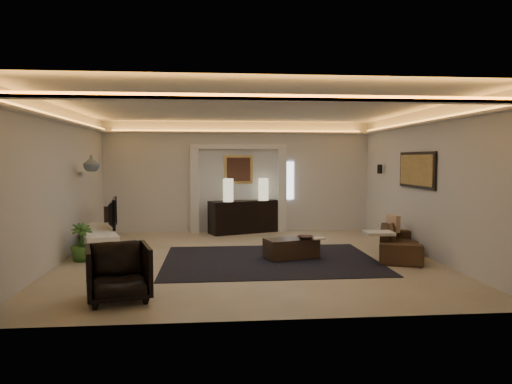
{
  "coord_description": "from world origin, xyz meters",
  "views": [
    {
      "loc": [
        -0.68,
        -8.97,
        1.92
      ],
      "look_at": [
        0.2,
        0.6,
        1.25
      ],
      "focal_mm": 33.09,
      "sensor_mm": 36.0,
      "label": 1
    }
  ],
  "objects": [
    {
      "name": "magazine",
      "position": [
        1.32,
        -0.18,
        0.42
      ],
      "size": [
        0.28,
        0.22,
        0.03
      ],
      "primitive_type": "cube",
      "rotation": [
        0.0,
        0.0,
        0.11
      ],
      "color": "silver",
      "rests_on": "coffee_table"
    },
    {
      "name": "plant",
      "position": [
        -3.15,
        0.07,
        0.36
      ],
      "size": [
        0.55,
        0.55,
        0.72
      ],
      "primitive_type": "imported",
      "rotation": [
        0.0,
        0.0,
        0.56
      ],
      "color": "#376828",
      "rests_on": "ground"
    },
    {
      "name": "wall_left",
      "position": [
        -3.5,
        0.0,
        1.45
      ],
      "size": [
        0.0,
        7.0,
        7.0
      ],
      "primitive_type": "plane",
      "rotation": [
        1.57,
        0.0,
        1.57
      ],
      "color": "silver",
      "rests_on": "ground"
    },
    {
      "name": "wall_sconce",
      "position": [
        3.38,
        2.2,
        1.68
      ],
      "size": [
        0.12,
        0.12,
        0.22
      ],
      "primitive_type": "cylinder",
      "color": "black",
      "rests_on": "wall_right"
    },
    {
      "name": "throw_blanket",
      "position": [
        2.39,
        -0.54,
        0.55
      ],
      "size": [
        0.53,
        0.44,
        0.06
      ],
      "primitive_type": "cube",
      "rotation": [
        0.0,
        0.0,
        -0.04
      ],
      "color": "beige",
      "rests_on": "sofa"
    },
    {
      "name": "armchair",
      "position": [
        -1.97,
        -2.52,
        0.38
      ],
      "size": [
        1.02,
        1.03,
        0.77
      ],
      "primitive_type": "imported",
      "rotation": [
        0.0,
        0.0,
        0.27
      ],
      "color": "#2D241D",
      "rests_on": "ground"
    },
    {
      "name": "coffee_table",
      "position": [
        0.82,
        -0.04,
        0.2
      ],
      "size": [
        1.09,
        0.78,
        0.37
      ],
      "primitive_type": "cube",
      "rotation": [
        0.0,
        0.0,
        0.27
      ],
      "color": "black",
      "rests_on": "ground"
    },
    {
      "name": "wall_front",
      "position": [
        0.0,
        -3.5,
        1.45
      ],
      "size": [
        7.0,
        0.0,
        7.0
      ],
      "primitive_type": "plane",
      "rotation": [
        -1.57,
        0.0,
        0.0
      ],
      "color": "silver",
      "rests_on": "ground"
    },
    {
      "name": "figurine",
      "position": [
        -3.15,
        2.25,
        0.64
      ],
      "size": [
        0.18,
        0.18,
        0.37
      ],
      "primitive_type": "cylinder",
      "rotation": [
        0.0,
        0.0,
        0.41
      ],
      "color": "black",
      "rests_on": "media_ledge"
    },
    {
      "name": "ceiling",
      "position": [
        0.0,
        0.0,
        2.9
      ],
      "size": [
        7.0,
        7.0,
        0.0
      ],
      "primitive_type": "plane",
      "rotation": [
        3.14,
        0.0,
        0.0
      ],
      "color": "white",
      "rests_on": "ground"
    },
    {
      "name": "area_rug",
      "position": [
        0.4,
        -0.2,
        0.01
      ],
      "size": [
        4.0,
        3.0,
        0.01
      ],
      "primitive_type": "cube",
      "color": "black",
      "rests_on": "ground"
    },
    {
      "name": "art_panel_gold",
      "position": [
        3.44,
        0.3,
        1.7
      ],
      "size": [
        0.02,
        1.5,
        0.62
      ],
      "primitive_type": "cube",
      "color": "tan",
      "rests_on": "wall_right"
    },
    {
      "name": "lamp_left",
      "position": [
        -0.29,
        2.97,
        1.09
      ],
      "size": [
        0.31,
        0.31,
        0.58
      ],
      "primitive_type": "cylinder",
      "rotation": [
        0.0,
        0.0,
        -0.21
      ],
      "color": "beige",
      "rests_on": "console"
    },
    {
      "name": "lamp_right",
      "position": [
        0.64,
        3.25,
        1.09
      ],
      "size": [
        0.33,
        0.33,
        0.58
      ],
      "primitive_type": "cylinder",
      "rotation": [
        0.0,
        0.0,
        -0.35
      ],
      "color": "#FBF5C2",
      "rests_on": "console"
    },
    {
      "name": "painting_frame",
      "position": [
        0.0,
        3.47,
        1.65
      ],
      "size": [
        0.74,
        0.04,
        0.74
      ],
      "primitive_type": "cube",
      "color": "tan",
      "rests_on": "wall_back"
    },
    {
      "name": "pilaster_right",
      "position": [
        1.15,
        3.4,
        1.1
      ],
      "size": [
        0.22,
        0.2,
        2.2
      ],
      "primitive_type": "cube",
      "color": "silver",
      "rests_on": "ground"
    },
    {
      "name": "ginger_jar",
      "position": [
        -3.15,
        0.94,
        1.83
      ],
      "size": [
        0.32,
        0.32,
        0.33
      ],
      "primitive_type": "imported",
      "rotation": [
        0.0,
        0.0,
        0.03
      ],
      "color": "#435259",
      "rests_on": "wall_niche"
    },
    {
      "name": "alcove_header",
      "position": [
        0.0,
        3.4,
        2.25
      ],
      "size": [
        2.52,
        0.2,
        0.12
      ],
      "primitive_type": "cube",
      "color": "silver",
      "rests_on": "wall_back"
    },
    {
      "name": "floor",
      "position": [
        0.0,
        0.0,
        0.0
      ],
      "size": [
        7.0,
        7.0,
        0.0
      ],
      "primitive_type": "plane",
      "color": "#BCAF94",
      "rests_on": "ground"
    },
    {
      "name": "throw_pillow",
      "position": [
        3.15,
        0.7,
        0.55
      ],
      "size": [
        0.2,
        0.37,
        0.36
      ],
      "primitive_type": "cube",
      "rotation": [
        0.0,
        0.0,
        0.27
      ],
      "color": "tan",
      "rests_on": "sofa"
    },
    {
      "name": "art_panel_frame",
      "position": [
        3.47,
        0.3,
        1.7
      ],
      "size": [
        0.04,
        1.64,
        0.74
      ],
      "primitive_type": "cube",
      "color": "black",
      "rests_on": "wall_right"
    },
    {
      "name": "pilaster_left",
      "position": [
        -1.15,
        3.4,
        1.1
      ],
      "size": [
        0.22,
        0.2,
        2.2
      ],
      "primitive_type": "cube",
      "color": "silver",
      "rests_on": "ground"
    },
    {
      "name": "cove_soffit",
      "position": [
        0.0,
        0.0,
        2.62
      ],
      "size": [
        7.0,
        7.0,
        0.04
      ],
      "primitive_type": "cube",
      "color": "silver",
      "rests_on": "ceiling"
    },
    {
      "name": "sofa",
      "position": [
        3.01,
        -0.06,
        0.29
      ],
      "size": [
        2.11,
        1.42,
        0.57
      ],
      "primitive_type": "imported",
      "rotation": [
        0.0,
        0.0,
        1.2
      ],
      "color": "#3A2311",
      "rests_on": "ground"
    },
    {
      "name": "tv",
      "position": [
        -2.9,
        1.35,
        0.77
      ],
      "size": [
        1.12,
        0.33,
        0.64
      ],
      "primitive_type": "imported",
      "rotation": [
        0.0,
        0.0,
        1.74
      ],
      "color": "black",
      "rests_on": "media_ledge"
    },
    {
      "name": "bowl",
      "position": [
        1.07,
        -0.21,
        0.45
      ],
      "size": [
        0.31,
        0.31,
        0.07
      ],
      "primitive_type": "imported",
      "rotation": [
        0.0,
        0.0,
        -0.04
      ],
      "color": "#412920",
      "rests_on": "coffee_table"
    },
    {
      "name": "wall_right",
      "position": [
        3.5,
        0.0,
        1.45
      ],
      "size": [
        0.0,
        7.0,
        7.0
      ],
      "primitive_type": "plane",
      "rotation": [
        1.57,
        0.0,
        -1.57
      ],
      "color": "silver",
      "rests_on": "ground"
    },
    {
      "name": "media_ledge",
      "position": [
        -3.15,
        1.16,
        0.23
      ],
      "size": [
        1.39,
        2.44,
        0.45
      ],
      "primitive_type": "cube",
      "rotation": [
        0.0,
        0.0,
        0.36
      ],
      "color": "white",
      "rests_on": "ground"
    },
    {
      "name": "painting_canvas",
      "position": [
        0.0,
        3.44,
        1.65
      ],
      "size": [
        0.62,
        0.02,
        0.62
      ],
      "primitive_type": "cube",
      "color": "#4C2D1E",
      "rests_on": "wall_back"
    },
    {
      "name": "daylight_slit",
      "position": [
        1.35,
        3.48,
        1.35
      ],
      "size": [
        0.25,
        0.03,
        1.0
      ],
      "primitive_type": "cube",
      "color": "white",
      "rests_on": "wall_back"
    },
    {
      "name": "wall_back",
      "position": [
        0.0,
        3.5,
        1.45
      ],
      "size": [
        7.0,
        0.0,
        7.0
      ],
      "primitive_type": "plane",
      "rotation": [
        1.57,
        0.0,
        0.0
      ],
      "color": "silver",
      "rests_on": "ground"
    },
    {
      "name": "wall_niche",
      "position": [
        -3.44,
        1.4,
        1.65
      ],
      "size": [
        0.1,
        0.55,
        0.04
      ],
      "primitive_type": "cube",
      "color": "silver",
      "rests_on": "wall_left"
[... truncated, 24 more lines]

